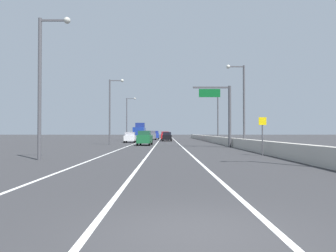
% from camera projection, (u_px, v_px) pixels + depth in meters
% --- Properties ---
extents(ground_plane, '(320.00, 320.00, 0.00)m').
position_uv_depth(ground_plane, '(168.00, 141.00, 70.13)').
color(ground_plane, '#2D2D30').
extents(lane_stripe_left, '(0.16, 130.00, 0.00)m').
position_uv_depth(lane_stripe_left, '(139.00, 142.00, 61.09)').
color(lane_stripe_left, silver).
rests_on(lane_stripe_left, ground_plane).
extents(lane_stripe_center, '(0.16, 130.00, 0.00)m').
position_uv_depth(lane_stripe_center, '(158.00, 142.00, 61.11)').
color(lane_stripe_center, silver).
rests_on(lane_stripe_center, ground_plane).
extents(lane_stripe_right, '(0.16, 130.00, 0.00)m').
position_uv_depth(lane_stripe_right, '(177.00, 142.00, 61.14)').
color(lane_stripe_right, silver).
rests_on(lane_stripe_right, ground_plane).
extents(jersey_barrier_right, '(0.60, 120.00, 1.10)m').
position_uv_depth(jersey_barrier_right, '(226.00, 141.00, 46.20)').
color(jersey_barrier_right, '#B2ADA3').
rests_on(jersey_barrier_right, ground_plane).
extents(overhead_sign_gantry, '(4.68, 0.36, 7.50)m').
position_uv_depth(overhead_sign_gantry, '(224.00, 108.00, 40.24)').
color(overhead_sign_gantry, '#47474C').
rests_on(overhead_sign_gantry, ground_plane).
extents(speed_advisory_sign, '(0.60, 0.11, 3.00)m').
position_uv_depth(speed_advisory_sign, '(262.00, 133.00, 25.62)').
color(speed_advisory_sign, '#4C4C51').
rests_on(speed_advisory_sign, ground_plane).
extents(lamp_post_right_second, '(2.14, 0.44, 9.54)m').
position_uv_depth(lamp_post_right_second, '(242.00, 100.00, 37.60)').
color(lamp_post_right_second, '#4C4C51').
rests_on(lamp_post_right_second, ground_plane).
extents(lamp_post_right_third, '(2.14, 0.44, 9.54)m').
position_uv_depth(lamp_post_right_third, '(216.00, 112.00, 59.12)').
color(lamp_post_right_third, '#4C4C51').
rests_on(lamp_post_right_third, ground_plane).
extents(lamp_post_left_near, '(2.14, 0.44, 9.54)m').
position_uv_depth(lamp_post_left_near, '(44.00, 77.00, 21.96)').
color(lamp_post_left_near, '#4C4C51').
rests_on(lamp_post_left_near, ground_plane).
extents(lamp_post_left_mid, '(2.14, 0.44, 9.54)m').
position_uv_depth(lamp_post_left_mid, '(112.00, 107.00, 47.78)').
color(lamp_post_left_mid, '#4C4C51').
rests_on(lamp_post_left_mid, ground_plane).
extents(lamp_post_left_far, '(2.14, 0.44, 9.54)m').
position_uv_depth(lamp_post_left_far, '(128.00, 116.00, 73.59)').
color(lamp_post_left_far, '#4C4C51').
rests_on(lamp_post_left_far, ground_plane).
extents(car_blue_0, '(2.08, 4.11, 2.15)m').
position_uv_depth(car_blue_0, '(155.00, 135.00, 84.31)').
color(car_blue_0, '#1E389E').
rests_on(car_blue_0, ground_plane).
extents(car_red_1, '(1.96, 4.48, 1.96)m').
position_uv_depth(car_red_1, '(165.00, 136.00, 74.29)').
color(car_red_1, red).
rests_on(car_red_1, ground_plane).
extents(car_gray_2, '(1.86, 4.30, 2.10)m').
position_uv_depth(car_gray_2, '(152.00, 135.00, 77.88)').
color(car_gray_2, slate).
rests_on(car_gray_2, ground_plane).
extents(car_green_3, '(2.04, 4.76, 2.03)m').
position_uv_depth(car_green_3, '(145.00, 138.00, 45.88)').
color(car_green_3, '#196033').
rests_on(car_green_3, ground_plane).
extents(car_white_4, '(1.93, 4.05, 1.85)m').
position_uv_depth(car_white_4, '(130.00, 137.00, 57.53)').
color(car_white_4, white).
rests_on(car_white_4, ground_plane).
extents(car_black_5, '(1.96, 4.35, 1.86)m').
position_uv_depth(car_black_5, '(167.00, 137.00, 66.79)').
color(car_black_5, black).
rests_on(car_black_5, ground_plane).
extents(box_truck, '(2.63, 9.52, 3.97)m').
position_uv_depth(box_truck, '(140.00, 132.00, 74.51)').
color(box_truck, navy).
rests_on(box_truck, ground_plane).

